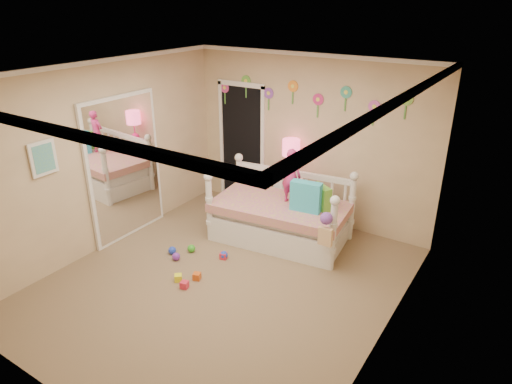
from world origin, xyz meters
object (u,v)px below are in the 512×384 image
Objects in this scene: daybed at (281,206)px; table_lamp at (291,152)px; child at (291,176)px; nightstand at (290,197)px.

table_lamp reaches higher than daybed.
table_lamp is (-0.35, 0.61, 0.12)m from child.
child reaches higher than table_lamp.
table_lamp is at bearing 101.82° from daybed.
nightstand is at bearing 101.82° from daybed.
daybed is 0.77m from nightstand.
child is 1.12× the size of nightstand.
daybed is at bearing -76.78° from nightstand.
table_lamp is at bearing -62.95° from child.
nightstand is 0.76m from table_lamp.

